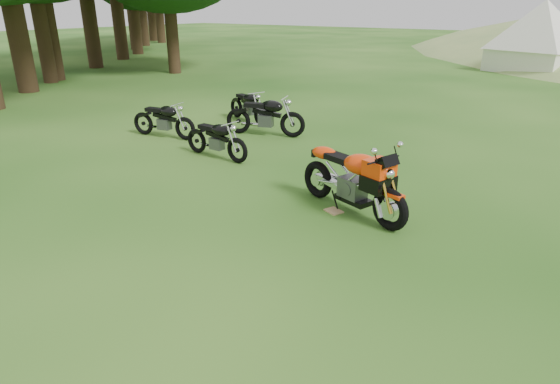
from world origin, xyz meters
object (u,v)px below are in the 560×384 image
Objects in this scene: vintage_moto_d at (248,105)px; tent_left at (540,39)px; plywood_board at (334,211)px; sport_motorcycle at (352,174)px; vintage_moto_a at (163,119)px; vintage_moto_c at (216,138)px; vintage_moto_b at (265,115)px.

tent_left reaches higher than vintage_moto_d.
plywood_board is 6.30m from vintage_moto_d.
sport_motorcycle is 0.60× the size of tent_left.
sport_motorcycle reaches higher than vintage_moto_a.
sport_motorcycle is 1.18× the size of vintage_moto_d.
tent_left reaches higher than plywood_board.
vintage_moto_c is 19.25m from tent_left.
vintage_moto_b is (-3.65, 3.03, 0.50)m from plywood_board.
vintage_moto_d is 0.51× the size of tent_left.
sport_motorcycle reaches higher than vintage_moto_d.
vintage_moto_d reaches higher than vintage_moto_c.
tent_left reaches higher than vintage_moto_a.
vintage_moto_b is 1.11× the size of vintage_moto_d.
vintage_moto_a is (-5.73, 1.31, -0.16)m from sport_motorcycle.
vintage_moto_a is 2.20m from vintage_moto_c.
vintage_moto_b reaches higher than vintage_moto_a.
vintage_moto_d is at bearing 64.93° from vintage_moto_a.
vintage_moto_a is at bearing -159.55° from vintage_moto_b.
vintage_moto_a is 2.53m from vintage_moto_d.
tent_left is at bearing 63.06° from vintage_moto_a.
vintage_moto_d is at bearing 141.46° from plywood_board.
sport_motorcycle is at bearing -11.61° from vintage_moto_c.
vintage_moto_d is at bearing -86.47° from tent_left.
vintage_moto_c is (-3.37, 0.99, 0.42)m from plywood_board.
plywood_board is 0.16× the size of vintage_moto_c.
vintage_moto_d is (-1.27, 0.89, -0.05)m from vintage_moto_b.
vintage_moto_a is 0.99× the size of vintage_moto_d.
vintage_moto_a reaches higher than plywood_board.
vintage_moto_b is 1.18× the size of vintage_moto_c.
sport_motorcycle is 5.88m from vintage_moto_a.
vintage_moto_c is at bearing 163.70° from plywood_board.
vintage_moto_a is 19.25m from tent_left.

